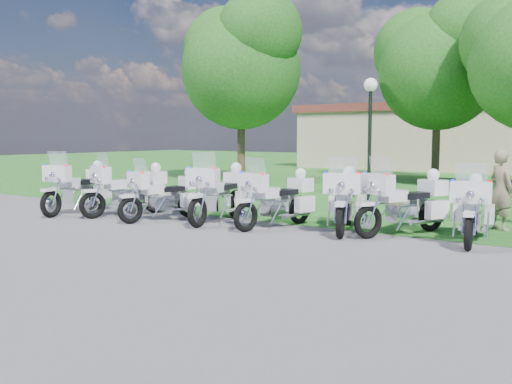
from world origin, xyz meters
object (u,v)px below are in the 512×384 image
Objects in this scene: motorcycle_7 at (473,208)px; motorcycle_5 at (345,199)px; motorcycle_1 at (130,189)px; motorcycle_3 at (221,192)px; motorcycle_0 at (79,187)px; bystander_a at (501,190)px; motorcycle_4 at (278,198)px; lamp_post at (370,108)px; motorcycle_6 at (406,202)px; motorcycle_2 at (165,194)px.

motorcycle_5 is at bearing -5.97° from motorcycle_7.
motorcycle_3 is (2.69, 0.53, 0.02)m from motorcycle_1.
motorcycle_1 is (1.54, 0.46, -0.01)m from motorcycle_0.
motorcycle_1 is 9.22m from bystander_a.
lamp_post is (-0.55, 6.29, 2.33)m from motorcycle_4.
motorcycle_5 is at bearing -179.02° from motorcycle_3.
motorcycle_5 reaches higher than motorcycle_6.
motorcycle_1 reaches higher than motorcycle_2.
bystander_a reaches higher than motorcycle_7.
motorcycle_1 is 1.02× the size of motorcycle_4.
motorcycle_1 is 1.36× the size of bystander_a.
motorcycle_5 reaches higher than motorcycle_4.
motorcycle_3 is at bearing 16.03° from motorcycle_4.
bystander_a reaches higher than motorcycle_4.
motorcycle_4 is 0.61× the size of lamp_post.
motorcycle_0 is 0.98× the size of motorcycle_3.
motorcycle_6 is at bearing 85.36° from bystander_a.
bystander_a reaches higher than motorcycle_0.
motorcycle_5 is 6.62m from lamp_post.
motorcycle_4 reaches higher than motorcycle_7.
bystander_a is (7.28, 3.23, 0.24)m from motorcycle_2.
motorcycle_3 is 6.90m from lamp_post.
motorcycle_0 is 7.53m from motorcycle_5.
lamp_post is at bearing -91.67° from motorcycle_5.
motorcycle_0 is 1.04× the size of motorcycle_5.
motorcycle_7 is (5.83, 0.81, -0.05)m from motorcycle_3.
motorcycle_2 is 0.90× the size of motorcycle_3.
motorcycle_2 is at bearing -108.79° from lamp_post.
motorcycle_0 is 1.61m from motorcycle_1.
bystander_a reaches higher than motorcycle_5.
motorcycle_1 is at bearing -174.58° from motorcycle_0.
bystander_a reaches higher than motorcycle_3.
motorcycle_3 reaches higher than motorcycle_2.
lamp_post is at bearing -33.81° from motorcycle_6.
motorcycle_2 is 0.97× the size of motorcycle_7.
motorcycle_5 is at bearing 39.23° from motorcycle_6.
lamp_post is (2.39, 7.01, 2.36)m from motorcycle_2.
motorcycle_4 is 1.58m from motorcycle_5.
motorcycle_4 is at bearing -155.30° from motorcycle_1.
bystander_a is (4.90, -3.78, -2.11)m from lamp_post.
motorcycle_5 is 1.01× the size of motorcycle_7.
lamp_post reaches higher than motorcycle_2.
motorcycle_2 is at bearing -6.49° from motorcycle_5.
motorcycle_4 is 6.73m from lamp_post.
motorcycle_3 is 1.08× the size of motorcycle_7.
motorcycle_1 is 1.06× the size of motorcycle_2.
bystander_a reaches higher than motorcycle_2.
motorcycle_1 is 0.62× the size of lamp_post.
motorcycle_0 is at bearing -1.14° from motorcycle_7.
motorcycle_2 is 7.97m from bystander_a.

